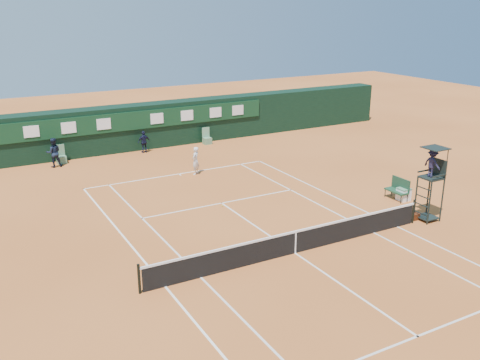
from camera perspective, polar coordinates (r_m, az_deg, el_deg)
name	(u,v)px	position (r m, az deg, el deg)	size (l,w,h in m)	color
ground	(295,253)	(21.50, 5.88, -7.77)	(90.00, 90.00, 0.00)	#C2672D
court_lines	(295,253)	(21.50, 5.88, -7.75)	(11.05, 23.85, 0.01)	white
tennis_net	(295,241)	(21.28, 5.92, -6.54)	(12.90, 0.10, 1.10)	black
back_wall	(139,126)	(37.13, -10.73, 5.65)	(40.00, 1.65, 3.00)	black
linesman_chair_left	(61,158)	(34.93, -18.52, 2.21)	(0.55, 0.50, 1.15)	#55825E
linesman_chair_right	(207,140)	(37.87, -3.54, 4.33)	(0.55, 0.50, 1.15)	#55825D
umpire_chair	(432,169)	(25.18, 19.82, 1.15)	(0.96, 0.95, 3.42)	black
player_bench	(398,188)	(28.06, 16.54, -0.82)	(0.55, 1.20, 1.10)	#193F28
tennis_bag	(411,215)	(25.95, 17.73, -3.53)	(0.36, 0.82, 0.31)	black
cooler	(404,194)	(28.06, 17.05, -1.45)	(0.57, 0.57, 0.65)	white
tennis_ball	(222,206)	(26.11, -1.89, -2.78)	(0.06, 0.06, 0.06)	#B0CC2F
player	(195,161)	(30.93, -4.77, 2.07)	(0.59, 0.39, 1.63)	silver
ball_kid_left	(54,153)	(34.12, -19.26, 2.78)	(0.87, 0.68, 1.79)	black
ball_kid_right	(144,142)	(36.02, -10.20, 4.03)	(0.86, 0.36, 1.46)	black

